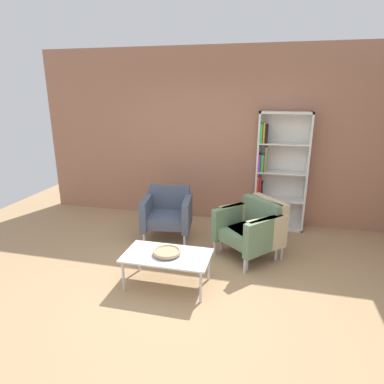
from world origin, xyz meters
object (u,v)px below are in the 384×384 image
at_px(decorative_bowl, 167,252).
at_px(armchair_near_window, 168,212).
at_px(bookshelf_tall, 277,172).
at_px(armchair_by_bookshelf, 256,226).
at_px(coffee_table_low, 167,257).
at_px(armchair_spare_guest, 249,228).

xyz_separation_m(decorative_bowl, armchair_near_window, (-0.40, 1.29, -0.02)).
bearing_deg(bookshelf_tall, armchair_by_bookshelf, -102.54).
height_order(bookshelf_tall, coffee_table_low, bookshelf_tall).
relative_size(coffee_table_low, decorative_bowl, 3.12).
relative_size(bookshelf_tall, armchair_by_bookshelf, 2.00).
relative_size(decorative_bowl, armchair_spare_guest, 0.34).
distance_m(decorative_bowl, armchair_by_bookshelf, 1.41).
bearing_deg(armchair_near_window, coffee_table_low, -81.00).
relative_size(decorative_bowl, armchair_near_window, 0.40).
xyz_separation_m(bookshelf_tall, coffee_table_low, (-1.19, -2.13, -0.58)).
xyz_separation_m(bookshelf_tall, armchair_spare_guest, (-0.32, -1.18, -0.53)).
bearing_deg(decorative_bowl, armchair_near_window, 107.34).
bearing_deg(decorative_bowl, armchair_spare_guest, 47.70).
distance_m(armchair_spare_guest, armchair_by_bookshelf, 0.12).
bearing_deg(coffee_table_low, armchair_near_window, 107.34).
relative_size(armchair_spare_guest, armchair_near_window, 1.18).
bearing_deg(armchair_by_bookshelf, armchair_near_window, -141.60).
height_order(coffee_table_low, armchair_spare_guest, armchair_spare_guest).
bearing_deg(armchair_spare_guest, coffee_table_low, -91.58).
xyz_separation_m(coffee_table_low, decorative_bowl, (-0.00, 0.00, 0.07)).
bearing_deg(armchair_spare_guest, decorative_bowl, -91.58).
height_order(coffee_table_low, armchair_near_window, armchair_near_window).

